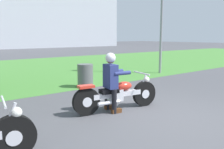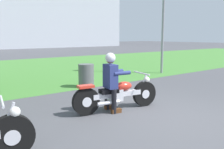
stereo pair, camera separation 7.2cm
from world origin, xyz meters
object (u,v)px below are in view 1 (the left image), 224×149
motorcycle_lead (117,94)px  streetlight_pole (164,2)px  rider_lead (111,78)px  trash_can (85,76)px

motorcycle_lead → streetlight_pole: streetlight_pole is taller
rider_lead → motorcycle_lead: bearing=-0.8°
motorcycle_lead → streetlight_pole: (5.52, 3.31, 2.95)m
rider_lead → streetlight_pole: bearing=39.6°
motorcycle_lead → rider_lead: bearing=179.2°
streetlight_pole → rider_lead: bearing=-150.0°
rider_lead → streetlight_pole: 7.03m
motorcycle_lead → trash_can: (0.80, 2.76, 0.02)m
motorcycle_lead → streetlight_pole: bearing=40.6°
streetlight_pole → trash_can: streetlight_pole is taller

